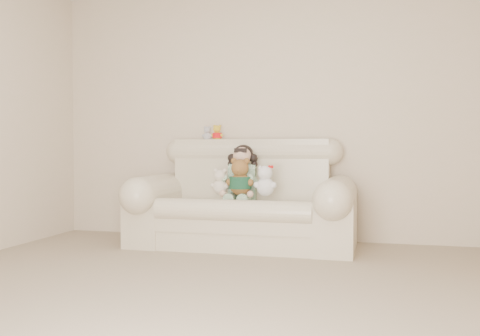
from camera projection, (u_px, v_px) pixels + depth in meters
name	position (u px, v px, depth m)	size (l,w,h in m)	color
floor	(182.00, 308.00, 3.11)	(5.00, 5.00, 0.00)	gray
wall_back	(268.00, 113.00, 5.49)	(4.50, 4.50, 0.00)	beige
sofa	(243.00, 192.00, 5.06)	(2.10, 0.95, 1.03)	#FBEBCA
seated_child	(242.00, 173.00, 5.14)	(0.34, 0.41, 0.56)	#337A3F
brown_teddy	(240.00, 173.00, 4.93)	(0.26, 0.20, 0.41)	brown
white_cat	(265.00, 177.00, 4.86)	(0.21, 0.17, 0.34)	silver
cream_teddy	(220.00, 179.00, 5.00)	(0.18, 0.14, 0.29)	beige
yellow_mini_bear	(217.00, 131.00, 5.47)	(0.12, 0.10, 0.19)	gold
grey_mini_plush	(207.00, 132.00, 5.49)	(0.12, 0.09, 0.18)	#B8B8BF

